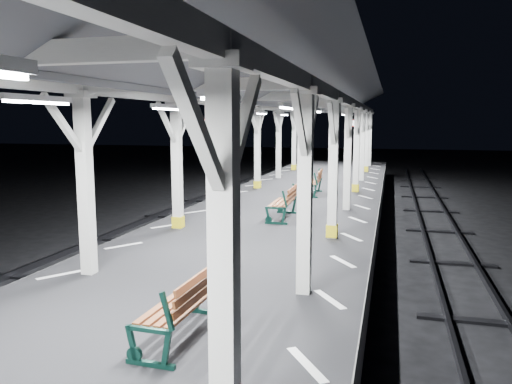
% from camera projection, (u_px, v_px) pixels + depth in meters
% --- Properties ---
extents(ground, '(120.00, 120.00, 0.00)m').
position_uv_depth(ground, '(227.00, 298.00, 10.76)').
color(ground, black).
rests_on(ground, ground).
extents(platform, '(6.00, 50.00, 1.00)m').
position_uv_depth(platform, '(227.00, 276.00, 10.68)').
color(platform, black).
rests_on(platform, ground).
extents(hazard_stripes_left, '(1.00, 48.00, 0.01)m').
position_uv_depth(hazard_stripes_left, '(124.00, 246.00, 11.25)').
color(hazard_stripes_left, silver).
rests_on(hazard_stripes_left, platform).
extents(hazard_stripes_right, '(1.00, 48.00, 0.01)m').
position_uv_depth(hazard_stripes_right, '(343.00, 262.00, 9.98)').
color(hazard_stripes_right, silver).
rests_on(hazard_stripes_right, platform).
extents(track_left, '(2.20, 60.00, 0.16)m').
position_uv_depth(track_left, '(31.00, 276.00, 12.04)').
color(track_left, '#2D2D33').
rests_on(track_left, ground).
extents(track_right, '(2.20, 60.00, 0.16)m').
position_uv_depth(track_right, '(477.00, 319.00, 9.45)').
color(track_right, '#2D2D33').
rests_on(track_right, ground).
extents(canopy, '(5.40, 49.00, 4.65)m').
position_uv_depth(canopy, '(225.00, 83.00, 10.09)').
color(canopy, silver).
rests_on(canopy, platform).
extents(bench_near, '(0.70, 1.73, 0.93)m').
position_uv_depth(bench_near, '(188.00, 302.00, 6.41)').
color(bench_near, '#0C2D25').
rests_on(bench_near, platform).
extents(bench_mid, '(0.69, 1.75, 0.94)m').
position_uv_depth(bench_mid, '(286.00, 201.00, 14.29)').
color(bench_mid, '#0C2D25').
rests_on(bench_mid, platform).
extents(bench_far, '(0.72, 1.77, 0.95)m').
position_uv_depth(bench_far, '(315.00, 182.00, 18.94)').
color(bench_far, '#0C2D25').
rests_on(bench_far, platform).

